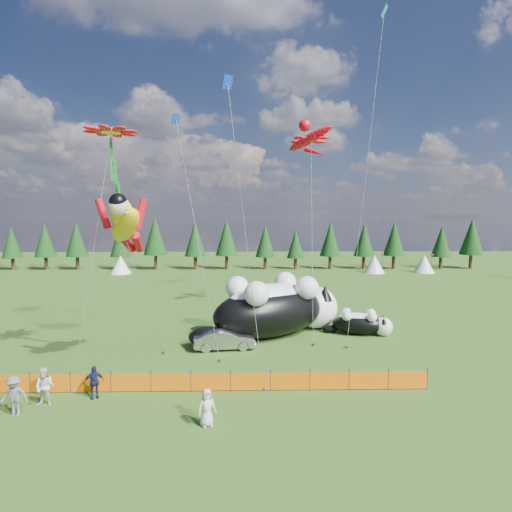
# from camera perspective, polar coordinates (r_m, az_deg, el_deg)

# --- Properties ---
(ground) EXTENTS (160.00, 160.00, 0.00)m
(ground) POSITION_cam_1_polar(r_m,az_deg,el_deg) (24.12, -5.79, -15.75)
(ground) COLOR #15390A
(ground) RESTS_ON ground
(safety_fence) EXTENTS (22.06, 0.06, 1.10)m
(safety_fence) POSITION_cam_1_polar(r_m,az_deg,el_deg) (21.16, -6.47, -17.42)
(safety_fence) COLOR #262626
(safety_fence) RESTS_ON ground
(tree_line) EXTENTS (90.00, 4.00, 8.00)m
(tree_line) POSITION_cam_1_polar(r_m,az_deg,el_deg) (67.60, -2.81, 1.47)
(tree_line) COLOR black
(tree_line) RESTS_ON ground
(festival_tents) EXTENTS (50.00, 3.20, 2.80)m
(festival_tents) POSITION_cam_1_polar(r_m,az_deg,el_deg) (63.50, 7.05, -1.18)
(festival_tents) COLOR white
(festival_tents) RESTS_ON ground
(cat_large) EXTENTS (11.27, 8.43, 4.47)m
(cat_large) POSITION_cam_1_polar(r_m,az_deg,el_deg) (29.86, 3.01, -7.29)
(cat_large) COLOR black
(cat_large) RESTS_ON ground
(cat_small) EXTENTS (5.09, 2.64, 1.86)m
(cat_small) POSITION_cam_1_polar(r_m,az_deg,el_deg) (31.28, 14.81, -9.22)
(cat_small) COLOR black
(cat_small) RESTS_ON ground
(car) EXTENTS (4.25, 1.91, 1.35)m
(car) POSITION_cam_1_polar(r_m,az_deg,el_deg) (27.17, -4.53, -11.76)
(car) COLOR #A7A7AC
(car) RESTS_ON ground
(spectator_b) EXTENTS (0.90, 0.56, 1.80)m
(spectator_b) POSITION_cam_1_polar(r_m,az_deg,el_deg) (21.80, -27.95, -16.21)
(spectator_b) COLOR silver
(spectator_b) RESTS_ON ground
(spectator_c) EXTENTS (1.06, 0.84, 1.61)m
(spectator_c) POSITION_cam_1_polar(r_m,az_deg,el_deg) (21.71, -22.14, -16.33)
(spectator_c) COLOR #16193D
(spectator_c) RESTS_ON ground
(spectator_d) EXTENTS (1.23, 0.73, 1.82)m
(spectator_d) POSITION_cam_1_polar(r_m,az_deg,el_deg) (21.43, -31.27, -16.72)
(spectator_d) COLOR #5B5B60
(spectator_d) RESTS_ON ground
(spectator_e) EXTENTS (0.92, 0.80, 1.60)m
(spectator_e) POSITION_cam_1_polar(r_m,az_deg,el_deg) (18.00, -7.03, -20.68)
(spectator_e) COLOR silver
(spectator_e) RESTS_ON ground
(superhero_kite) EXTENTS (5.51, 5.63, 10.42)m
(superhero_kite) POSITION_cam_1_polar(r_m,az_deg,el_deg) (23.52, -18.16, 4.17)
(superhero_kite) COLOR yellow
(superhero_kite) RESTS_ON ground
(gecko_kite) EXTENTS (7.28, 13.69, 18.72)m
(gecko_kite) POSITION_cam_1_polar(r_m,az_deg,el_deg) (37.73, 7.74, 16.29)
(gecko_kite) COLOR red
(gecko_kite) RESTS_ON ground
(flower_kite) EXTENTS (3.24, 4.15, 13.71)m
(flower_kite) POSITION_cam_1_polar(r_m,az_deg,el_deg) (24.42, -20.03, 15.97)
(flower_kite) COLOR red
(flower_kite) RESTS_ON ground
(diamond_kite_a) EXTENTS (3.88, 6.04, 16.96)m
(diamond_kite_a) POSITION_cam_1_polar(r_m,az_deg,el_deg) (29.92, -11.11, 17.40)
(diamond_kite_a) COLOR #0E36D3
(diamond_kite_a) RESTS_ON ground
(diamond_kite_b) EXTENTS (3.92, 5.70, 25.05)m
(diamond_kite_b) POSITION_cam_1_polar(r_m,az_deg,el_deg) (35.23, 17.63, 28.74)
(diamond_kite_b) COLOR #0EA5AA
(diamond_kite_b) RESTS_ON ground
(diamond_kite_c) EXTENTS (2.27, 0.99, 15.95)m
(diamond_kite_c) POSITION_cam_1_polar(r_m,az_deg,el_deg) (20.80, -3.73, 20.90)
(diamond_kite_c) COLOR #0E36D3
(diamond_kite_c) RESTS_ON ground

